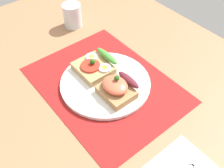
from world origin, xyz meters
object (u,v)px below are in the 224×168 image
object	(u,v)px
plate	(105,83)
sandwich_salmon	(117,88)
drinking_glass	(72,15)
sandwich_egg_tomato	(95,66)

from	to	relation	value
plate	sandwich_salmon	world-z (taller)	sandwich_salmon
plate	drinking_glass	bearing A→B (deg)	163.22
sandwich_salmon	sandwich_egg_tomato	bearing A→B (deg)	174.58
sandwich_egg_tomato	sandwich_salmon	distance (cm)	11.34
plate	sandwich_salmon	distance (cm)	6.16
plate	sandwich_salmon	bearing A→B (deg)	-2.77
plate	sandwich_salmon	xyz separation A→B (cm)	(5.52, -0.27, 2.72)
sandwich_egg_tomato	drinking_glass	size ratio (longest dim) A/B	1.29
drinking_glass	sandwich_egg_tomato	bearing A→B (deg)	-18.71
sandwich_salmon	plate	bearing A→B (deg)	177.23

